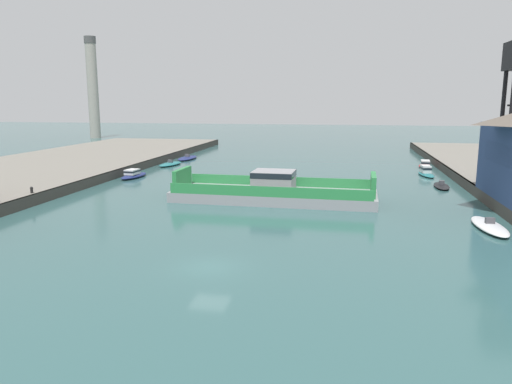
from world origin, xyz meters
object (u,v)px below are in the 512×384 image
moored_boat_mid_right (187,158)px  moored_boat_far_left (426,172)px  chain_ferry (274,192)px  smokestack_distant_a (93,85)px  moored_boat_near_left (489,226)px  moored_boat_far_right (441,186)px  moored_boat_near_right (133,175)px  moored_boat_upstream_b (170,164)px  moored_boat_upstream_a (425,165)px

moored_boat_mid_right → moored_boat_far_left: 43.40m
chain_ferry → moored_boat_far_left: (19.51, 22.55, -0.48)m
moored_boat_mid_right → smokestack_distant_a: bearing=133.6°
moored_boat_near_left → smokestack_distant_a: size_ratio=0.25×
moored_boat_far_right → smokestack_distant_a: (-86.11, 69.63, 15.43)m
smokestack_distant_a → moored_boat_far_left: bearing=-34.7°
moored_boat_far_right → moored_boat_near_left: bearing=-89.3°
chain_ferry → moored_boat_near_right: size_ratio=3.58×
moored_boat_far_left → smokestack_distant_a: size_ratio=0.21×
moored_boat_upstream_b → moored_boat_upstream_a: bearing=6.6°
moored_boat_upstream_a → smokestack_distant_a: (-86.85, 50.58, 15.15)m
chain_ferry → moored_boat_near_left: 21.95m
moored_boat_near_right → chain_ferry: bearing=-29.1°
moored_boat_near_right → moored_boat_far_left: 43.04m
moored_boat_upstream_a → moored_boat_upstream_b: size_ratio=0.96×
moored_boat_far_left → moored_boat_upstream_b: moored_boat_far_left is taller
moored_boat_far_left → smokestack_distant_a: smokestack_distant_a is taller
moored_boat_upstream_a → smokestack_distant_a: smokestack_distant_a is taller
moored_boat_mid_right → moored_boat_upstream_a: size_ratio=1.19×
moored_boat_upstream_a → moored_boat_upstream_b: (-42.64, -4.91, -0.23)m
moored_boat_far_left → moored_boat_upstream_a: (1.16, 8.84, -0.07)m
moored_boat_near_right → moored_boat_far_left: size_ratio=1.00×
moored_boat_upstream_a → moored_boat_far_right: bearing=-92.2°
moored_boat_mid_right → smokestack_distant_a: smokestack_distant_a is taller
chain_ferry → moored_boat_upstream_a: chain_ferry is taller
chain_ferry → moored_boat_near_left: size_ratio=3.08×
moored_boat_far_left → smokestack_distant_a: 105.36m
moored_boat_near_left → moored_boat_near_right: size_ratio=1.16×
moored_boat_mid_right → moored_boat_far_left: moored_boat_far_left is taller
moored_boat_mid_right → moored_boat_far_right: bearing=-28.9°
moored_boat_upstream_a → moored_boat_far_left: bearing=-97.5°
moored_boat_mid_right → moored_boat_upstream_a: moored_boat_upstream_a is taller
moored_boat_upstream_a → moored_boat_upstream_b: 42.92m
moored_boat_near_left → moored_boat_mid_right: (-42.11, 44.04, -0.01)m
chain_ferry → moored_boat_mid_right: bearing=121.7°
moored_boat_far_right → smokestack_distant_a: 111.82m
moored_boat_far_left → moored_boat_far_right: bearing=-87.6°
moored_boat_near_right → moored_boat_upstream_b: (0.35, 14.06, -0.22)m
moored_boat_near_right → moored_boat_near_left: bearing=-26.3°
moored_boat_far_right → moored_boat_upstream_b: size_ratio=0.84×
moored_boat_upstream_b → smokestack_distant_a: size_ratio=0.23×
moored_boat_near_right → moored_boat_far_right: 42.25m
moored_boat_near_right → moored_boat_mid_right: moored_boat_near_right is taller
moored_boat_mid_right → moored_boat_upstream_a: bearing=-5.5°
smokestack_distant_a → moored_boat_near_left: bearing=-46.3°
chain_ferry → moored_boat_near_right: 25.54m
moored_boat_near_right → moored_boat_far_left: (41.83, 10.13, 0.08)m
moored_boat_far_left → moored_boat_upstream_b: (-41.48, 3.93, -0.30)m
moored_boat_upstream_a → smokestack_distant_a: 101.64m
moored_boat_far_right → moored_boat_upstream_a: moored_boat_upstream_a is taller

